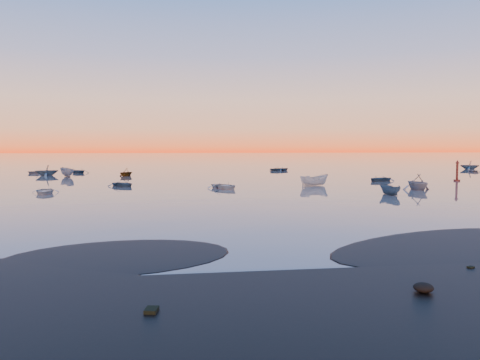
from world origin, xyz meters
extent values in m
plane|color=slate|center=(0.00, 100.00, 0.00)|extent=(600.00, 600.00, 0.00)
imported|color=beige|center=(-3.93, 34.17, 0.00)|extent=(4.66, 3.54, 1.08)
imported|color=beige|center=(7.89, 36.82, 0.00)|extent=(2.81, 4.48, 1.44)
imported|color=slate|center=(18.13, 29.78, 0.00)|extent=(4.14, 2.18, 1.39)
cylinder|color=#49160F|center=(31.13, 42.16, 0.05)|extent=(0.89, 0.89, 0.30)
cylinder|color=#49160F|center=(31.13, 42.16, 1.29)|extent=(0.32, 0.32, 2.58)
cone|color=#49160F|center=(31.13, 42.16, 2.83)|extent=(0.60, 0.60, 0.50)
camera|label=1|loc=(-9.98, -20.81, 4.91)|focal=35.00mm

